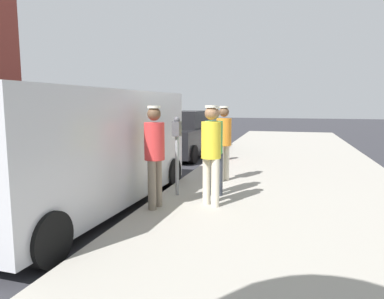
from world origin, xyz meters
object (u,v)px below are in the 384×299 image
(pedestrian_in_orange, at_px, (224,138))
(pedestrian_in_yellow, at_px, (211,149))
(fire_hydrant, at_px, (223,147))
(parking_meter_near, at_px, (177,142))
(pedestrian_in_green, at_px, (214,145))
(parked_van, at_px, (81,147))
(pedestrian_in_red, at_px, (155,150))
(parked_sedan_ahead, at_px, (184,135))

(pedestrian_in_orange, bearing_deg, pedestrian_in_yellow, -86.05)
(fire_hydrant, bearing_deg, parking_meter_near, -91.32)
(pedestrian_in_green, bearing_deg, parking_meter_near, -169.76)
(parked_van, height_order, fire_hydrant, parked_van)
(parking_meter_near, relative_size, parked_van, 0.29)
(pedestrian_in_yellow, bearing_deg, pedestrian_in_orange, 93.95)
(parking_meter_near, xyz_separation_m, pedestrian_in_yellow, (0.79, -0.54, -0.03))
(pedestrian_in_red, xyz_separation_m, fire_hydrant, (0.19, 5.28, -0.58))
(pedestrian_in_red, bearing_deg, pedestrian_in_yellow, 24.35)
(pedestrian_in_red, bearing_deg, pedestrian_in_orange, 72.61)
(pedestrian_in_red, bearing_deg, parked_sedan_ahead, 102.75)
(parking_meter_near, distance_m, pedestrian_in_orange, 1.58)
(parking_meter_near, height_order, pedestrian_in_red, pedestrian_in_red)
(parking_meter_near, relative_size, pedestrian_in_red, 0.88)
(fire_hydrant, bearing_deg, parked_van, -106.90)
(parked_van, relative_size, fire_hydrant, 6.13)
(fire_hydrant, bearing_deg, pedestrian_in_orange, -79.26)
(parked_sedan_ahead, bearing_deg, pedestrian_in_orange, -62.88)
(parked_van, distance_m, parked_sedan_ahead, 6.86)
(pedestrian_in_green, bearing_deg, pedestrian_in_red, -126.56)
(pedestrian_in_yellow, distance_m, parked_van, 2.32)
(pedestrian_in_green, relative_size, fire_hydrant, 1.99)
(pedestrian_in_red, height_order, pedestrian_in_yellow, pedestrian_in_yellow)
(pedestrian_in_orange, xyz_separation_m, pedestrian_in_red, (-0.74, -2.38, 0.01))
(parked_sedan_ahead, bearing_deg, parked_van, -88.77)
(pedestrian_in_orange, height_order, pedestrian_in_red, pedestrian_in_red)
(pedestrian_in_orange, relative_size, pedestrian_in_yellow, 0.98)
(pedestrian_in_red, height_order, parked_sedan_ahead, pedestrian_in_red)
(pedestrian_in_red, relative_size, pedestrian_in_green, 1.01)
(pedestrian_in_green, bearing_deg, pedestrian_in_yellow, -81.84)
(pedestrian_in_red, distance_m, parked_van, 1.41)
(pedestrian_in_green, height_order, fire_hydrant, pedestrian_in_green)
(pedestrian_in_yellow, distance_m, fire_hydrant, 4.96)
(pedestrian_in_red, relative_size, pedestrian_in_yellow, 1.00)
(parking_meter_near, bearing_deg, parked_van, -148.49)
(pedestrian_in_yellow, height_order, fire_hydrant, pedestrian_in_yellow)
(pedestrian_in_orange, xyz_separation_m, pedestrian_in_yellow, (0.14, -1.98, 0.02))
(pedestrian_in_green, height_order, parked_van, parked_van)
(pedestrian_in_orange, bearing_deg, parked_sedan_ahead, 117.12)
(parked_van, relative_size, parked_sedan_ahead, 1.17)
(pedestrian_in_orange, bearing_deg, parking_meter_near, -114.29)
(parked_van, bearing_deg, fire_hydrant, 73.10)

